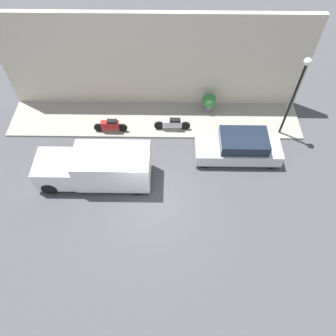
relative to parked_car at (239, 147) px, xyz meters
name	(u,v)px	position (x,y,z in m)	size (l,w,h in m)	color
ground_plane	(151,198)	(-2.66, 4.40, -0.69)	(60.00, 60.00, 0.00)	#47474C
sidewalk	(155,120)	(2.49, 4.40, -0.64)	(2.72, 16.29, 0.10)	gray
building_facade	(154,63)	(4.00, 4.40, 2.09)	(0.30, 16.29, 5.54)	beige
parked_car	(239,147)	(0.00, 0.00, 0.00)	(1.80, 4.32, 1.44)	silver
delivery_van	(96,167)	(-1.63, 7.02, 0.31)	(1.86, 5.40, 1.94)	white
motorcycle_red	(110,125)	(1.54, 6.77, -0.15)	(0.30, 1.82, 0.81)	#B21E1E
scooter_silver	(172,124)	(1.75, 3.40, -0.18)	(0.30, 1.97, 0.74)	#B7B7BF
streetlamp	(298,86)	(1.58, -2.50, 2.62)	(0.36, 0.36, 4.73)	black
potted_plant	(209,101)	(3.27, 1.34, 0.07)	(0.78, 0.78, 1.12)	slate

